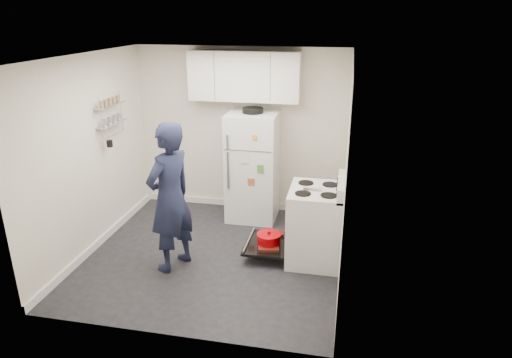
% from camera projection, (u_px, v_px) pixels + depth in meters
% --- Properties ---
extents(room, '(3.21, 3.21, 2.51)m').
position_uv_depth(room, '(209.00, 165.00, 5.54)').
color(room, black).
rests_on(room, ground).
extents(electric_range, '(0.66, 0.76, 1.10)m').
position_uv_depth(electric_range, '(314.00, 225.00, 5.67)').
color(electric_range, silver).
rests_on(electric_range, ground).
extents(open_oven_door, '(0.55, 0.70, 0.23)m').
position_uv_depth(open_oven_door, '(268.00, 241.00, 5.85)').
color(open_oven_door, black).
rests_on(open_oven_door, ground).
extents(refrigerator, '(0.72, 0.74, 1.68)m').
position_uv_depth(refrigerator, '(253.00, 166.00, 6.74)').
color(refrigerator, white).
rests_on(refrigerator, ground).
extents(upper_cabinets, '(1.60, 0.33, 0.70)m').
position_uv_depth(upper_cabinets, '(245.00, 76.00, 6.49)').
color(upper_cabinets, silver).
rests_on(upper_cabinets, room).
extents(wall_shelf_rack, '(0.14, 0.60, 0.61)m').
position_uv_depth(wall_shelf_rack, '(111.00, 114.00, 6.07)').
color(wall_shelf_rack, '#B2B2B7').
rests_on(wall_shelf_rack, room).
extents(person, '(0.66, 0.78, 1.82)m').
position_uv_depth(person, '(170.00, 198.00, 5.35)').
color(person, '#181D37').
rests_on(person, ground).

